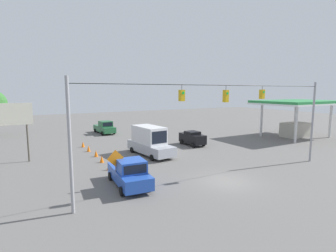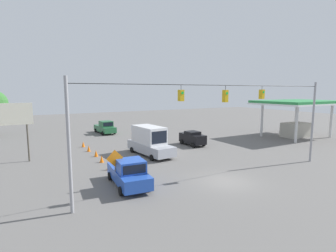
{
  "view_description": "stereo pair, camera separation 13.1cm",
  "coord_description": "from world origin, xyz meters",
  "px_view_note": "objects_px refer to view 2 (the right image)",
  "views": [
    {
      "loc": [
        13.82,
        14.97,
        7.09
      ],
      "look_at": [
        -0.82,
        -10.73,
        3.09
      ],
      "focal_mm": 28.0,
      "sensor_mm": 36.0,
      "label": 1
    },
    {
      "loc": [
        13.71,
        15.03,
        7.09
      ],
      "look_at": [
        -0.82,
        -10.73,
        3.09
      ],
      "focal_mm": 28.0,
      "sensor_mm": 36.0,
      "label": 2
    }
  ],
  "objects_px": {
    "overhead_signal_span": "(225,119)",
    "traffic_cone_third": "(102,159)",
    "sedan_black_oncoming_far": "(192,138)",
    "pickup_truck_green_withflow_deep": "(105,128)",
    "box_truck_silver_withflow_mid": "(150,141)",
    "gas_station": "(297,111)",
    "roadside_billboard": "(10,119)",
    "traffic_cone_fourth": "(96,153)",
    "work_zone_sign": "(115,161)",
    "pickup_truck_blue_parked_shoulder": "(129,173)",
    "traffic_cone_second": "(109,166)",
    "traffic_cone_farthest": "(83,144)",
    "traffic_cone_nearest": "(120,173)",
    "traffic_cone_fifth": "(89,148)"
  },
  "relations": [
    {
      "from": "overhead_signal_span",
      "to": "traffic_cone_third",
      "type": "distance_m",
      "value": 12.99
    },
    {
      "from": "sedan_black_oncoming_far",
      "to": "pickup_truck_green_withflow_deep",
      "type": "relative_size",
      "value": 0.69
    },
    {
      "from": "sedan_black_oncoming_far",
      "to": "box_truck_silver_withflow_mid",
      "type": "relative_size",
      "value": 0.57
    },
    {
      "from": "gas_station",
      "to": "roadside_billboard",
      "type": "xyz_separation_m",
      "value": [
        37.63,
        -4.32,
        0.29
      ]
    },
    {
      "from": "overhead_signal_span",
      "to": "gas_station",
      "type": "bearing_deg",
      "value": -157.2
    },
    {
      "from": "traffic_cone_third",
      "to": "traffic_cone_fourth",
      "type": "height_order",
      "value": "same"
    },
    {
      "from": "overhead_signal_span",
      "to": "work_zone_sign",
      "type": "distance_m",
      "value": 8.91
    },
    {
      "from": "pickup_truck_blue_parked_shoulder",
      "to": "work_zone_sign",
      "type": "distance_m",
      "value": 1.42
    },
    {
      "from": "traffic_cone_fourth",
      "to": "sedan_black_oncoming_far",
      "type": "bearing_deg",
      "value": 179.04
    },
    {
      "from": "work_zone_sign",
      "to": "roadside_billboard",
      "type": "bearing_deg",
      "value": -59.28
    },
    {
      "from": "overhead_signal_span",
      "to": "traffic_cone_second",
      "type": "relative_size",
      "value": 32.1
    },
    {
      "from": "traffic_cone_fourth",
      "to": "work_zone_sign",
      "type": "bearing_deg",
      "value": 83.87
    },
    {
      "from": "traffic_cone_second",
      "to": "roadside_billboard",
      "type": "distance_m",
      "value": 10.93
    },
    {
      "from": "traffic_cone_farthest",
      "to": "overhead_signal_span",
      "type": "bearing_deg",
      "value": 111.32
    },
    {
      "from": "traffic_cone_second",
      "to": "traffic_cone_fourth",
      "type": "relative_size",
      "value": 1.0
    },
    {
      "from": "work_zone_sign",
      "to": "traffic_cone_farthest",
      "type": "bearing_deg",
      "value": -93.19
    },
    {
      "from": "sedan_black_oncoming_far",
      "to": "work_zone_sign",
      "type": "bearing_deg",
      "value": 35.5
    },
    {
      "from": "sedan_black_oncoming_far",
      "to": "traffic_cone_nearest",
      "type": "height_order",
      "value": "sedan_black_oncoming_far"
    },
    {
      "from": "pickup_truck_green_withflow_deep",
      "to": "traffic_cone_fifth",
      "type": "distance_m",
      "value": 13.27
    },
    {
      "from": "overhead_signal_span",
      "to": "pickup_truck_blue_parked_shoulder",
      "type": "height_order",
      "value": "overhead_signal_span"
    },
    {
      "from": "traffic_cone_fifth",
      "to": "work_zone_sign",
      "type": "bearing_deg",
      "value": 85.89
    },
    {
      "from": "traffic_cone_fourth",
      "to": "roadside_billboard",
      "type": "height_order",
      "value": "roadside_billboard"
    },
    {
      "from": "pickup_truck_blue_parked_shoulder",
      "to": "traffic_cone_nearest",
      "type": "distance_m",
      "value": 2.24
    },
    {
      "from": "pickup_truck_green_withflow_deep",
      "to": "work_zone_sign",
      "type": "distance_m",
      "value": 25.62
    },
    {
      "from": "traffic_cone_second",
      "to": "overhead_signal_span",
      "type": "bearing_deg",
      "value": 134.86
    },
    {
      "from": "traffic_cone_fifth",
      "to": "traffic_cone_nearest",
      "type": "bearing_deg",
      "value": 90.5
    },
    {
      "from": "pickup_truck_green_withflow_deep",
      "to": "traffic_cone_third",
      "type": "height_order",
      "value": "pickup_truck_green_withflow_deep"
    },
    {
      "from": "box_truck_silver_withflow_mid",
      "to": "traffic_cone_farthest",
      "type": "distance_m",
      "value": 9.63
    },
    {
      "from": "overhead_signal_span",
      "to": "work_zone_sign",
      "type": "xyz_separation_m",
      "value": [
        7.97,
        -2.67,
        -2.95
      ]
    },
    {
      "from": "traffic_cone_second",
      "to": "work_zone_sign",
      "type": "relative_size",
      "value": 0.25
    },
    {
      "from": "overhead_signal_span",
      "to": "traffic_cone_farthest",
      "type": "height_order",
      "value": "overhead_signal_span"
    },
    {
      "from": "traffic_cone_nearest",
      "to": "traffic_cone_fifth",
      "type": "relative_size",
      "value": 1.0
    },
    {
      "from": "box_truck_silver_withflow_mid",
      "to": "roadside_billboard",
      "type": "relative_size",
      "value": 1.17
    },
    {
      "from": "box_truck_silver_withflow_mid",
      "to": "work_zone_sign",
      "type": "bearing_deg",
      "value": 50.23
    },
    {
      "from": "traffic_cone_third",
      "to": "gas_station",
      "type": "xyz_separation_m",
      "value": [
        -29.96,
        0.28,
        3.72
      ]
    },
    {
      "from": "box_truck_silver_withflow_mid",
      "to": "traffic_cone_fifth",
      "type": "height_order",
      "value": "box_truck_silver_withflow_mid"
    },
    {
      "from": "gas_station",
      "to": "work_zone_sign",
      "type": "bearing_deg",
      "value": 12.71
    },
    {
      "from": "traffic_cone_nearest",
      "to": "traffic_cone_farthest",
      "type": "relative_size",
      "value": 1.0
    },
    {
      "from": "pickup_truck_blue_parked_shoulder",
      "to": "traffic_cone_third",
      "type": "xyz_separation_m",
      "value": [
        0.03,
        -7.43,
        -0.62
      ]
    },
    {
      "from": "traffic_cone_fifth",
      "to": "roadside_billboard",
      "type": "height_order",
      "value": "roadside_billboard"
    },
    {
      "from": "sedan_black_oncoming_far",
      "to": "traffic_cone_nearest",
      "type": "xyz_separation_m",
      "value": [
        12.57,
        7.7,
        -0.6
      ]
    },
    {
      "from": "pickup_truck_green_withflow_deep",
      "to": "pickup_truck_blue_parked_shoulder",
      "type": "distance_m",
      "value": 25.53
    },
    {
      "from": "traffic_cone_third",
      "to": "roadside_billboard",
      "type": "bearing_deg",
      "value": -27.74
    },
    {
      "from": "traffic_cone_fifth",
      "to": "work_zone_sign",
      "type": "xyz_separation_m",
      "value": [
        0.91,
        12.7,
        1.63
      ]
    },
    {
      "from": "overhead_signal_span",
      "to": "roadside_billboard",
      "type": "relative_size",
      "value": 3.92
    },
    {
      "from": "traffic_cone_third",
      "to": "traffic_cone_fifth",
      "type": "height_order",
      "value": "same"
    },
    {
      "from": "traffic_cone_farthest",
      "to": "roadside_billboard",
      "type": "xyz_separation_m",
      "value": [
        7.58,
        4.24,
        4.01
      ]
    },
    {
      "from": "traffic_cone_third",
      "to": "gas_station",
      "type": "bearing_deg",
      "value": 179.46
    },
    {
      "from": "gas_station",
      "to": "roadside_billboard",
      "type": "height_order",
      "value": "roadside_billboard"
    },
    {
      "from": "traffic_cone_fourth",
      "to": "gas_station",
      "type": "xyz_separation_m",
      "value": [
        -29.85,
        2.92,
        3.72
      ]
    }
  ]
}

